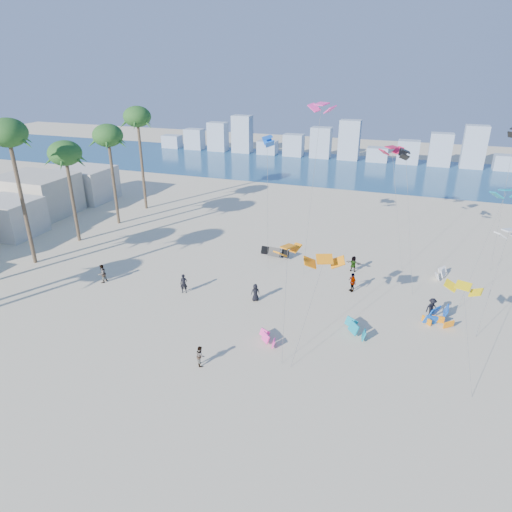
% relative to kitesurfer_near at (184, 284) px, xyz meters
% --- Properties ---
extents(ground, '(220.00, 220.00, 0.00)m').
position_rel_kitesurfer_near_xyz_m(ground, '(4.00, -15.15, -0.95)').
color(ground, beige).
rests_on(ground, ground).
extents(ocean, '(220.00, 220.00, 0.00)m').
position_rel_kitesurfer_near_xyz_m(ocean, '(4.00, 56.85, -0.94)').
color(ocean, navy).
rests_on(ocean, ground).
extents(kitesurfer_near, '(0.81, 0.69, 1.90)m').
position_rel_kitesurfer_near_xyz_m(kitesurfer_near, '(0.00, 0.00, 0.00)').
color(kitesurfer_near, black).
rests_on(kitesurfer_near, ground).
extents(kitesurfer_mid, '(0.94, 0.98, 1.59)m').
position_rel_kitesurfer_near_xyz_m(kitesurfer_mid, '(6.33, -9.60, -0.16)').
color(kitesurfer_mid, gray).
rests_on(kitesurfer_mid, ground).
extents(kitesurfers_far, '(40.93, 11.66, 1.91)m').
position_rel_kitesurfer_near_xyz_m(kitesurfers_far, '(12.43, 4.35, -0.04)').
color(kitesurfers_far, black).
rests_on(kitesurfers_far, ground).
extents(grounded_kites, '(20.52, 19.59, 1.08)m').
position_rel_kitesurfer_near_xyz_m(grounded_kites, '(16.16, 4.43, -0.47)').
color(grounded_kites, '#FF38A1').
rests_on(grounded_kites, ground).
extents(flying_kites, '(27.07, 28.87, 17.25)m').
position_rel_kitesurfer_near_xyz_m(flying_kites, '(17.00, 9.31, 10.43)').
color(flying_kites, orange).
rests_on(flying_kites, ground).
extents(palm_row, '(6.62, 44.80, 15.75)m').
position_rel_kitesurfer_near_xyz_m(palm_row, '(-18.89, 1.00, 10.89)').
color(palm_row, brown).
rests_on(palm_row, ground).
extents(distant_skyline, '(85.00, 3.00, 8.40)m').
position_rel_kitesurfer_near_xyz_m(distant_skyline, '(2.81, 66.85, 2.14)').
color(distant_skyline, '#9EADBF').
rests_on(distant_skyline, ground).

